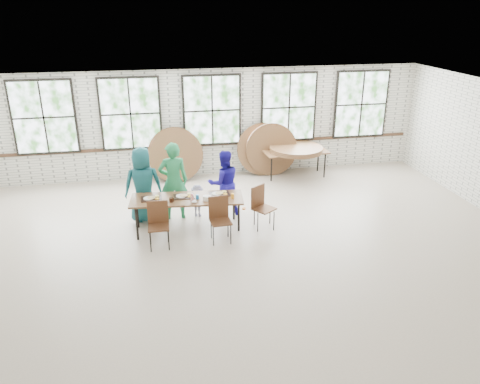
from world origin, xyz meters
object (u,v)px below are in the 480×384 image
object	(u,v)px
dining_table	(187,200)
chair_near_right	(220,215)
chair_near_left	(158,220)
storage_table	(296,153)

from	to	relation	value
dining_table	chair_near_right	distance (m)	0.88
dining_table	chair_near_right	xyz separation A→B (m)	(0.62, -0.61, -0.13)
chair_near_left	storage_table	world-z (taller)	chair_near_left
chair_near_left	chair_near_right	xyz separation A→B (m)	(1.25, 0.01, 0.00)
chair_near_right	storage_table	size ratio (longest dim) A/B	0.52
dining_table	chair_near_left	distance (m)	0.90
chair_near_left	storage_table	size ratio (longest dim) A/B	0.52
chair_near_right	storage_table	world-z (taller)	chair_near_right
storage_table	dining_table	bearing A→B (deg)	-143.29
dining_table	storage_table	size ratio (longest dim) A/B	1.34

